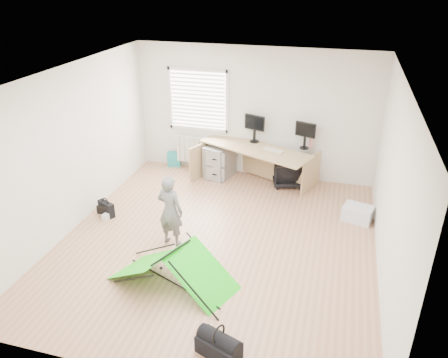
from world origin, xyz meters
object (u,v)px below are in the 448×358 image
(thermos, at_px, (311,141))
(office_chair, at_px, (288,172))
(person, at_px, (170,211))
(desk, at_px, (254,166))
(duffel_bag, at_px, (219,347))
(laptop_bag, at_px, (106,209))
(storage_crate, at_px, (358,213))
(monitor_right, at_px, (305,139))
(filing_cabinet, at_px, (219,161))
(kite, at_px, (172,268))
(monitor_left, at_px, (255,132))

(thermos, distance_m, office_chair, 0.78)
(office_chair, relative_size, person, 0.51)
(desk, height_order, duffel_bag, desk)
(person, height_order, laptop_bag, person)
(desk, height_order, storage_crate, desk)
(monitor_right, relative_size, thermos, 1.52)
(filing_cabinet, xyz_separation_m, kite, (0.34, -3.59, -0.08))
(filing_cabinet, distance_m, monitor_left, 0.98)
(office_chair, bearing_deg, desk, -3.12)
(monitor_right, relative_size, duffel_bag, 0.81)
(thermos, xyz_separation_m, laptop_bag, (-3.37, -2.29, -0.80))
(monitor_right, relative_size, laptop_bag, 1.18)
(desk, relative_size, thermos, 8.48)
(person, distance_m, duffel_bag, 2.47)
(desk, distance_m, filing_cabinet, 0.80)
(thermos, bearing_deg, laptop_bag, -145.77)
(person, bearing_deg, thermos, -114.18)
(desk, xyz_separation_m, thermos, (1.07, 0.31, 0.53))
(thermos, distance_m, person, 3.40)
(monitor_left, bearing_deg, monitor_right, 13.52)
(desk, height_order, monitor_right, monitor_right)
(thermos, distance_m, storage_crate, 1.80)
(kite, bearing_deg, monitor_left, 107.35)
(office_chair, height_order, storage_crate, office_chair)
(office_chair, xyz_separation_m, kite, (-1.12, -3.58, -0.01))
(monitor_right, distance_m, storage_crate, 1.85)
(desk, height_order, kite, desk)
(desk, height_order, office_chair, desk)
(laptop_bag, bearing_deg, desk, 65.53)
(desk, relative_size, person, 1.93)
(monitor_right, height_order, person, person)
(filing_cabinet, relative_size, duffel_bag, 1.36)
(filing_cabinet, relative_size, monitor_right, 1.68)
(office_chair, relative_size, storage_crate, 1.23)
(desk, bearing_deg, filing_cabinet, -167.04)
(filing_cabinet, xyz_separation_m, storage_crate, (2.86, -1.10, -0.21))
(desk, distance_m, office_chair, 0.70)
(desk, relative_size, laptop_bag, 6.55)
(laptop_bag, distance_m, duffel_bag, 3.78)
(filing_cabinet, relative_size, monitor_left, 1.58)
(filing_cabinet, height_order, kite, filing_cabinet)
(monitor_right, xyz_separation_m, person, (-1.79, -2.73, -0.39))
(monitor_left, relative_size, office_chair, 0.73)
(laptop_bag, bearing_deg, kite, -13.60)
(storage_crate, bearing_deg, laptop_bag, -166.87)
(duffel_bag, bearing_deg, filing_cabinet, 126.16)
(person, relative_size, storage_crate, 2.43)
(storage_crate, bearing_deg, thermos, 128.23)
(monitor_left, xyz_separation_m, kite, (-0.36, -3.77, -0.74))
(desk, relative_size, duffel_bag, 4.52)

